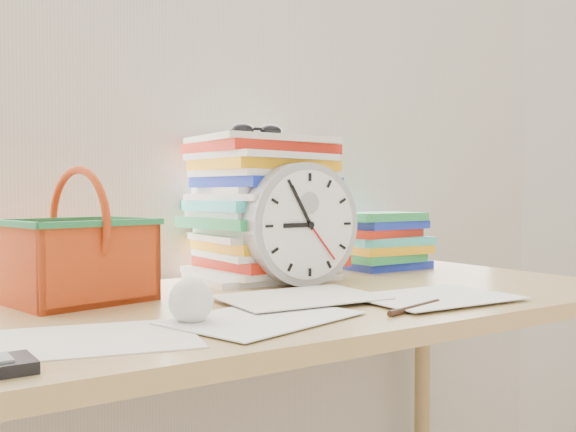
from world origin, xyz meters
TOP-DOWN VIEW (x-y plane):
  - curtain at (0.00, 1.98)m, footprint 2.40×0.01m
  - desk at (0.00, 1.60)m, footprint 1.40×0.70m
  - paper_stack at (0.08, 1.84)m, footprint 0.34×0.29m
  - clock at (0.09, 1.70)m, footprint 0.26×0.05m
  - sunglasses at (0.06, 1.84)m, footprint 0.16×0.14m
  - book_stack at (0.43, 1.84)m, footprint 0.25×0.19m
  - basket at (-0.37, 1.74)m, footprint 0.28×0.24m
  - crumpled_ball at (-0.28, 1.45)m, footprint 0.07×0.07m
  - pen at (0.08, 1.35)m, footprint 0.15×0.05m
  - scattered_papers at (0.00, 1.60)m, footprint 1.26×0.42m

SIDE VIEW (x-z plane):
  - desk at x=0.00m, z-range 0.30..1.05m
  - pen at x=0.08m, z-range 0.75..0.76m
  - scattered_papers at x=0.00m, z-range 0.75..0.77m
  - crumpled_ball at x=-0.28m, z-range 0.75..0.82m
  - book_stack at x=0.43m, z-range 0.75..0.90m
  - basket at x=-0.37m, z-range 0.75..0.99m
  - clock at x=0.09m, z-range 0.75..1.01m
  - paper_stack at x=0.08m, z-range 0.75..1.07m
  - sunglasses at x=0.06m, z-range 1.07..1.11m
  - curtain at x=0.00m, z-range 0.05..2.55m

